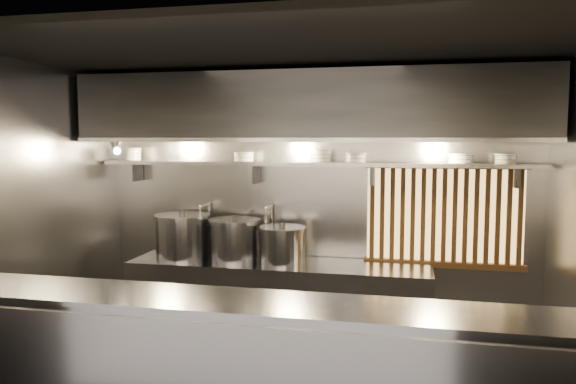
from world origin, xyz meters
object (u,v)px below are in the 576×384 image
at_px(pendant_bulb, 300,156).
at_px(stock_pot_mid, 182,236).
at_px(stock_pot_right, 282,245).
at_px(stock_pot_left, 235,239).
at_px(heat_lamp, 115,145).

distance_m(pendant_bulb, stock_pot_mid, 1.48).
relative_size(stock_pot_mid, stock_pot_right, 1.03).
bearing_deg(stock_pot_mid, stock_pot_left, 2.51).
distance_m(heat_lamp, pendant_bulb, 1.83).
distance_m(heat_lamp, stock_pot_left, 1.51).
xyz_separation_m(stock_pot_mid, stock_pot_right, (1.07, -0.04, -0.04)).
bearing_deg(stock_pot_left, stock_pot_mid, -177.49).
xyz_separation_m(heat_lamp, stock_pot_right, (1.65, 0.24, -0.98)).
relative_size(pendant_bulb, stock_pot_right, 0.33).
xyz_separation_m(stock_pot_left, stock_pot_right, (0.51, -0.06, -0.02)).
height_order(heat_lamp, pendant_bulb, heat_lamp).
xyz_separation_m(stock_pot_left, stock_pot_mid, (-0.56, -0.02, 0.02)).
bearing_deg(stock_pot_right, pendant_bulb, 35.49).
bearing_deg(stock_pot_mid, stock_pot_right, -1.98).
bearing_deg(heat_lamp, stock_pot_left, 14.95).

